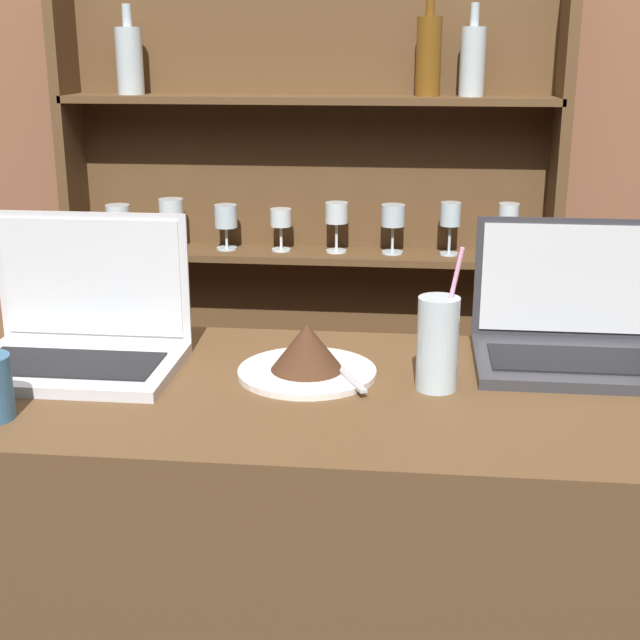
{
  "coord_description": "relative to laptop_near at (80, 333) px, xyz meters",
  "views": [
    {
      "loc": [
        0.27,
        -1.01,
        1.56
      ],
      "look_at": [
        0.13,
        0.31,
        1.15
      ],
      "focal_mm": 50.0,
      "sensor_mm": 36.0,
      "label": 1
    }
  ],
  "objects": [
    {
      "name": "laptop_near",
      "position": [
        0.0,
        0.0,
        0.0
      ],
      "size": [
        0.34,
        0.23,
        0.24
      ],
      "color": "silver",
      "rests_on": "bar_counter"
    },
    {
      "name": "cake_plate",
      "position": [
        0.38,
        -0.01,
        -0.02
      ],
      "size": [
        0.22,
        0.22,
        0.09
      ],
      "color": "silver",
      "rests_on": "bar_counter"
    },
    {
      "name": "water_glass",
      "position": [
        0.59,
        -0.05,
        0.02
      ],
      "size": [
        0.07,
        0.06,
        0.23
      ],
      "color": "silver",
      "rests_on": "bar_counter"
    },
    {
      "name": "back_wall",
      "position": [
        0.27,
        1.28,
        0.25
      ],
      "size": [
        7.0,
        0.06,
        2.7
      ],
      "color": "brown",
      "rests_on": "ground_plane"
    },
    {
      "name": "laptop_far",
      "position": [
        0.81,
        0.1,
        -0.0
      ],
      "size": [
        0.31,
        0.23,
        0.23
      ],
      "color": "#333338",
      "rests_on": "bar_counter"
    },
    {
      "name": "back_shelf",
      "position": [
        0.24,
        1.2,
        -0.17
      ],
      "size": [
        1.41,
        0.18,
        1.76
      ],
      "color": "brown",
      "rests_on": "ground_plane"
    }
  ]
}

